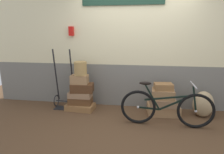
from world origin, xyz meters
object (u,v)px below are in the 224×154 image
suitcase_2 (80,94)px  burlap_sack (203,104)px  suitcase_1 (81,100)px  suitcase_3 (82,88)px  wicker_basket (80,68)px  suitcase_8 (163,87)px  bicycle (166,108)px  suitcase_6 (163,102)px  suitcase_5 (163,109)px  suitcase_0 (80,107)px  suitcase_7 (163,94)px  luggage_trolley (65,94)px  suitcase_4 (80,79)px

suitcase_2 → burlap_sack: (2.55, 0.00, -0.08)m
suitcase_1 → suitcase_3: bearing=-19.8°
suitcase_2 → wicker_basket: (0.03, -0.01, 0.58)m
suitcase_1 → suitcase_8: suitcase_8 is taller
suitcase_8 → burlap_sack: (0.80, 0.04, -0.34)m
suitcase_3 → bicycle: (1.71, -0.51, -0.15)m
bicycle → suitcase_1: bearing=163.4°
suitcase_6 → bicycle: 0.50m
suitcase_3 → suitcase_5: suitcase_3 is taller
suitcase_0 → suitcase_7: bearing=4.8°
suitcase_3 → bicycle: bearing=-21.4°
suitcase_0 → suitcase_6: bearing=5.1°
suitcase_1 → suitcase_2: size_ratio=1.02×
suitcase_5 → luggage_trolley: (-2.18, 0.06, 0.21)m
wicker_basket → bicycle: wicker_basket is taller
suitcase_0 → suitcase_1: (-0.00, 0.03, 0.14)m
wicker_basket → bicycle: bearing=-16.3°
suitcase_1 → suitcase_7: size_ratio=1.13×
suitcase_2 → wicker_basket: 0.58m
suitcase_6 → luggage_trolley: 2.15m
suitcase_3 → bicycle: size_ratio=0.29×
suitcase_1 → bicycle: size_ratio=0.30×
suitcase_8 → burlap_sack: bearing=-3.3°
luggage_trolley → wicker_basket: bearing=-10.8°
bicycle → suitcase_6: bearing=90.4°
suitcase_2 → luggage_trolley: (-0.39, 0.07, -0.03)m
bicycle → suitcase_8: bearing=91.0°
suitcase_5 → suitcase_8: size_ratio=1.78×
suitcase_5 → burlap_sack: size_ratio=1.20×
suitcase_3 → suitcase_4: suitcase_4 is taller
bicycle → suitcase_0: bearing=164.4°
suitcase_0 → suitcase_7: size_ratio=1.37×
suitcase_7 → suitcase_6: bearing=82.7°
suitcase_0 → suitcase_7: suitcase_7 is taller
suitcase_8 → luggage_trolley: (-2.15, 0.11, -0.29)m
burlap_sack → suitcase_7: bearing=-178.1°
suitcase_1 → bicycle: bicycle is taller
suitcase_3 → wicker_basket: (-0.02, -0.00, 0.43)m
suitcase_3 → wicker_basket: 0.43m
suitcase_6 → luggage_trolley: bearing=176.2°
suitcase_5 → burlap_sack: 0.79m
suitcase_8 → suitcase_4: bearing=173.2°
luggage_trolley → bicycle: size_ratio=0.80×
suitcase_6 → suitcase_8: (-0.00, -0.02, 0.33)m
suitcase_1 → luggage_trolley: size_ratio=0.38×
suitcase_0 → suitcase_2: size_ratio=1.25×
suitcase_7 → luggage_trolley: (-2.15, 0.10, -0.13)m
suitcase_8 → suitcase_3: bearing=172.9°
luggage_trolley → bicycle: (2.16, -0.59, 0.03)m
suitcase_6 → suitcase_3: bearing=178.3°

